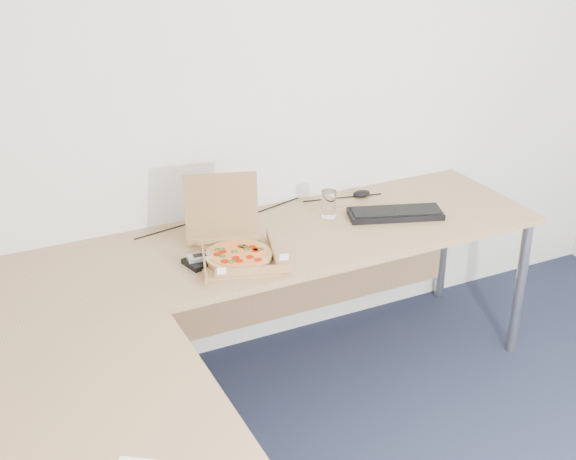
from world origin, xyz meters
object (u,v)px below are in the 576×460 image
pizza_box (237,251)px  keyboard (395,214)px  wallet (202,261)px  drinking_glass (329,204)px  desk (233,310)px

pizza_box → keyboard: pizza_box is taller
keyboard → wallet: (-0.96, -0.05, -0.00)m
drinking_glass → wallet: size_ratio=0.96×
desk → pizza_box: size_ratio=7.06×
desk → keyboard: bearing=22.2°
pizza_box → keyboard: (0.81, 0.07, -0.02)m
desk → pizza_box: (0.15, 0.32, 0.07)m
pizza_box → wallet: bearing=-172.0°
pizza_box → desk: bearing=-97.5°
desk → drinking_glass: (0.69, 0.53, 0.09)m
desk → wallet: wallet is taller
keyboard → wallet: keyboard is taller
desk → keyboard: (0.96, 0.39, 0.04)m
desk → pizza_box: pizza_box is taller
keyboard → wallet: bearing=-157.8°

